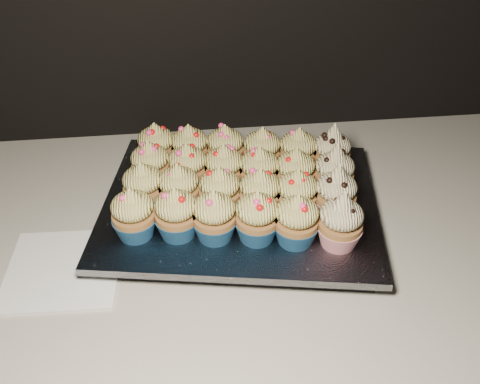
{
  "coord_description": "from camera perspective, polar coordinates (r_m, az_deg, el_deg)",
  "views": [
    {
      "loc": [
        -0.18,
        1.07,
        1.46
      ],
      "look_at": [
        -0.11,
        1.72,
        0.95
      ],
      "focal_mm": 40.0,
      "sensor_mm": 36.0,
      "label": 1
    }
  ],
  "objects": [
    {
      "name": "cupcake_20",
      "position": [
        0.89,
        -1.59,
        4.66
      ],
      "size": [
        0.06,
        0.06,
        0.08
      ],
      "color": "#1B5181",
      "rests_on": "foil_lining"
    },
    {
      "name": "cupcake_12",
      "position": [
        0.86,
        -9.52,
        2.81
      ],
      "size": [
        0.06,
        0.06,
        0.08
      ],
      "color": "#1B5181",
      "rests_on": "foil_lining"
    },
    {
      "name": "cupcake_7",
      "position": [
        0.8,
        -6.53,
        0.32
      ],
      "size": [
        0.06,
        0.06,
        0.08
      ],
      "color": "#1B5181",
      "rests_on": "foil_lining"
    },
    {
      "name": "cupcake_11",
      "position": [
        0.8,
        10.18,
        -0.2
      ],
      "size": [
        0.06,
        0.06,
        0.1
      ],
      "color": "red",
      "rests_on": "foil_lining"
    },
    {
      "name": "cupcake_16",
      "position": [
        0.84,
        5.89,
        2.05
      ],
      "size": [
        0.06,
        0.06,
        0.08
      ],
      "color": "#1B5181",
      "rests_on": "foil_lining"
    },
    {
      "name": "napkin",
      "position": [
        0.81,
        -18.33,
        -7.79
      ],
      "size": [
        0.16,
        0.16,
        0.0
      ],
      "primitive_type": "cube",
      "rotation": [
        0.0,
        0.0,
        -0.04
      ],
      "color": "white",
      "rests_on": "worktop"
    },
    {
      "name": "cupcake_21",
      "position": [
        0.88,
        2.35,
        4.37
      ],
      "size": [
        0.06,
        0.06,
        0.08
      ],
      "color": "#1B5181",
      "rests_on": "foil_lining"
    },
    {
      "name": "cupcake_6",
      "position": [
        0.82,
        -10.26,
        0.49
      ],
      "size": [
        0.06,
        0.06,
        0.08
      ],
      "color": "#1B5181",
      "rests_on": "foil_lining"
    },
    {
      "name": "cupcake_14",
      "position": [
        0.84,
        -1.73,
        2.48
      ],
      "size": [
        0.06,
        0.06,
        0.08
      ],
      "color": "#1B5181",
      "rests_on": "foil_lining"
    },
    {
      "name": "cupcake_19",
      "position": [
        0.89,
        -5.39,
        4.65
      ],
      "size": [
        0.06,
        0.06,
        0.08
      ],
      "color": "#1B5181",
      "rests_on": "foil_lining"
    },
    {
      "name": "cupcake_23",
      "position": [
        0.89,
        9.75,
        4.23
      ],
      "size": [
        0.06,
        0.06,
        0.1
      ],
      "color": "red",
      "rests_on": "foil_lining"
    },
    {
      "name": "baking_tray",
      "position": [
        0.85,
        -0.0,
        -2.07
      ],
      "size": [
        0.44,
        0.36,
        0.02
      ],
      "primitive_type": "cube",
      "rotation": [
        0.0,
        0.0,
        -0.18
      ],
      "color": "black",
      "rests_on": "worktop"
    },
    {
      "name": "cupcake_2",
      "position": [
        0.75,
        -2.76,
        -2.61
      ],
      "size": [
        0.06,
        0.06,
        0.08
      ],
      "color": "#1B5181",
      "rests_on": "foil_lining"
    },
    {
      "name": "cupcake_1",
      "position": [
        0.76,
        -6.79,
        -2.33
      ],
      "size": [
        0.06,
        0.06,
        0.08
      ],
      "color": "#1B5181",
      "rests_on": "foil_lining"
    },
    {
      "name": "cupcake_10",
      "position": [
        0.79,
        6.05,
        -0.27
      ],
      "size": [
        0.06,
        0.06,
        0.08
      ],
      "color": "#1B5181",
      "rests_on": "foil_lining"
    },
    {
      "name": "cupcake_0",
      "position": [
        0.77,
        -11.31,
        -2.35
      ],
      "size": [
        0.06,
        0.06,
        0.08
      ],
      "color": "#1B5181",
      "rests_on": "foil_lining"
    },
    {
      "name": "cupcake_4",
      "position": [
        0.75,
        6.04,
        -3.05
      ],
      "size": [
        0.06,
        0.06,
        0.08
      ],
      "color": "#1B5181",
      "rests_on": "foil_lining"
    },
    {
      "name": "cupcake_8",
      "position": [
        0.79,
        -2.18,
        -0.0
      ],
      "size": [
        0.06,
        0.06,
        0.08
      ],
      "color": "#1B5181",
      "rests_on": "foil_lining"
    },
    {
      "name": "cupcake_3",
      "position": [
        0.75,
        1.83,
        -2.7
      ],
      "size": [
        0.06,
        0.06,
        0.08
      ],
      "color": "#1B5181",
      "rests_on": "foil_lining"
    },
    {
      "name": "cupcake_22",
      "position": [
        0.89,
        6.19,
        4.28
      ],
      "size": [
        0.06,
        0.06,
        0.08
      ],
      "color": "#1B5181",
      "rests_on": "foil_lining"
    },
    {
      "name": "foil_lining",
      "position": [
        0.84,
        -0.0,
        -1.18
      ],
      "size": [
        0.48,
        0.4,
        0.01
      ],
      "primitive_type": "cube",
      "rotation": [
        0.0,
        0.0,
        -0.18
      ],
      "color": "silver",
      "rests_on": "baking_tray"
    },
    {
      "name": "cupcake_5",
      "position": [
        0.75,
        10.69,
        -3.14
      ],
      "size": [
        0.06,
        0.06,
        0.1
      ],
      "color": "red",
      "rests_on": "foil_lining"
    },
    {
      "name": "cupcake_17",
      "position": [
        0.84,
        10.02,
        2.04
      ],
      "size": [
        0.06,
        0.06,
        0.1
      ],
      "color": "red",
      "rests_on": "foil_lining"
    },
    {
      "name": "cupcake_13",
      "position": [
        0.85,
        -5.59,
        2.58
      ],
      "size": [
        0.06,
        0.06,
        0.08
      ],
      "color": "#1B5181",
      "rests_on": "foil_lining"
    },
    {
      "name": "worktop",
      "position": [
        0.87,
        7.32,
        -4.13
      ],
      "size": [
        2.44,
        0.64,
        0.04
      ],
      "primitive_type": "cube",
      "color": "beige",
      "rests_on": "cabinet"
    },
    {
      "name": "cupcake_18",
      "position": [
        0.91,
        -8.9,
        4.78
      ],
      "size": [
        0.06,
        0.06,
        0.08
      ],
      "color": "#1B5181",
      "rests_on": "foil_lining"
    },
    {
      "name": "cupcake_15",
      "position": [
        0.84,
        2.05,
        2.22
      ],
      "size": [
        0.06,
        0.06,
        0.08
      ],
      "color": "#1B5181",
      "rests_on": "foil_lining"
    },
    {
      "name": "cupcake_9",
      "position": [
        0.79,
        2.14,
        -0.22
      ],
      "size": [
        0.06,
        0.06,
        0.08
      ],
      "color": "#1B5181",
      "rests_on": "foil_lining"
    }
  ]
}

